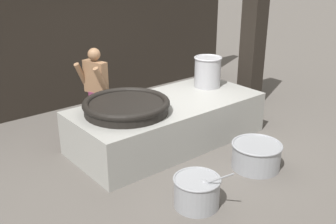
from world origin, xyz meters
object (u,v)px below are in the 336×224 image
at_px(stock_pot, 208,71).
at_px(prep_bowl_meat, 256,154).
at_px(cook, 96,89).
at_px(prep_bowl_vegetables, 197,190).
at_px(giant_wok_near, 126,106).

distance_m(stock_pot, prep_bowl_meat, 2.18).
xyz_separation_m(cook, prep_bowl_vegetables, (-0.19, -2.98, -0.67)).
relative_size(cook, prep_bowl_meat, 2.05).
relative_size(prep_bowl_vegetables, prep_bowl_meat, 1.03).
distance_m(giant_wok_near, prep_bowl_vegetables, 1.98).
bearing_deg(prep_bowl_vegetables, stock_pot, 43.10).
distance_m(cook, prep_bowl_meat, 3.16).
height_order(stock_pot, prep_bowl_meat, stock_pot).
height_order(giant_wok_near, prep_bowl_vegetables, giant_wok_near).
height_order(stock_pot, prep_bowl_vegetables, stock_pot).
xyz_separation_m(giant_wok_near, prep_bowl_vegetables, (-0.13, -1.87, -0.66)).
bearing_deg(cook, stock_pot, 140.36).
xyz_separation_m(prep_bowl_vegetables, prep_bowl_meat, (1.46, 0.16, -0.00)).
height_order(cook, prep_bowl_vegetables, cook).
xyz_separation_m(stock_pot, cook, (-1.99, 0.94, -0.19)).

